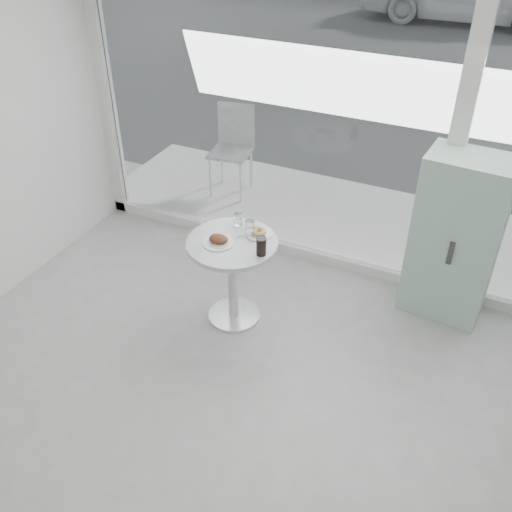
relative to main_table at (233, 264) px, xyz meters
The scene contains 12 objects.
room_shell 2.86m from the main_table, 78.53° to the right, with size 6.00×6.00×6.00m.
storefront 1.70m from the main_table, 62.44° to the left, with size 5.00×0.14×3.00m.
main_table is the anchor object (origin of this frame).
patio_deck 2.03m from the main_table, 75.26° to the left, with size 5.60×1.60×0.05m, color white.
street 14.12m from the main_table, 87.97° to the left, with size 40.00×24.00×0.00m, color #333333.
mint_cabinet 1.80m from the main_table, 29.42° to the left, with size 0.69×0.49×1.42m.
patio_chair 2.19m from the main_table, 117.00° to the left, with size 0.47×0.47×0.98m.
plate_fritter 0.27m from the main_table, 140.52° to the right, with size 0.24×0.24×0.07m.
plate_donut 0.33m from the main_table, 48.92° to the left, with size 0.21×0.21×0.05m.
water_tumbler_a 0.36m from the main_table, 105.43° to the left, with size 0.07×0.07×0.11m.
water_tumbler_b 0.32m from the main_table, 60.43° to the left, with size 0.08×0.08×0.13m.
cola_glass 0.41m from the main_table, 12.76° to the right, with size 0.08×0.08×0.15m.
Camera 1 is at (1.23, -1.34, 3.24)m, focal length 40.00 mm.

